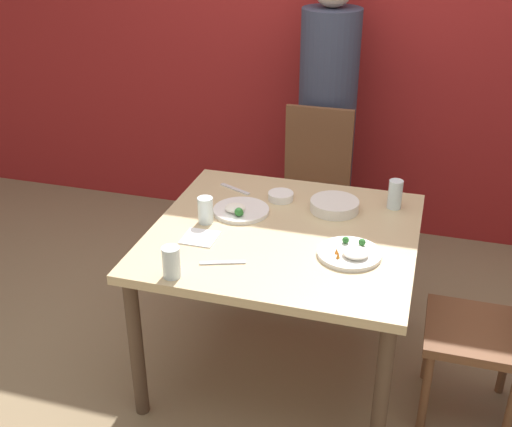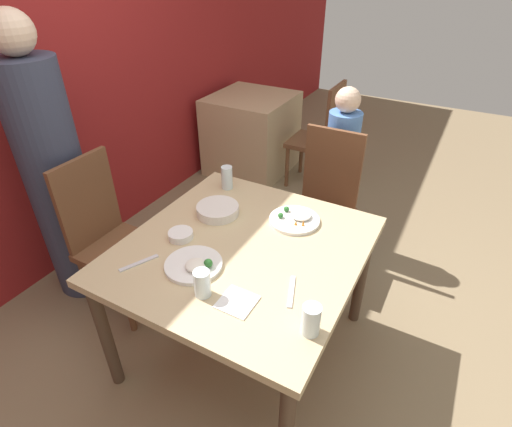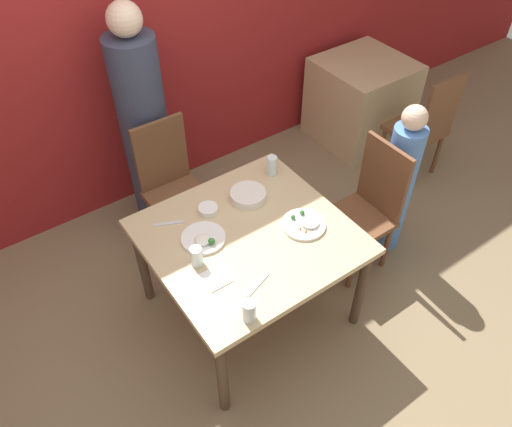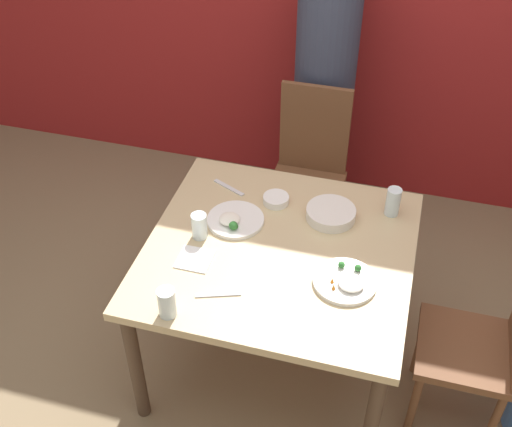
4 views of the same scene
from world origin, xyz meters
TOP-DOWN VIEW (x-y plane):
  - ground_plane at (0.00, 0.00)m, footprint 10.00×10.00m
  - dining_table at (0.00, 0.00)m, footprint 1.12×1.07m
  - chair_adult_spot at (-0.05, 0.88)m, footprint 0.40×0.40m
  - chair_child_spot at (0.91, -0.08)m, footprint 0.40×0.40m
  - person_adult at (-0.05, 1.21)m, footprint 0.34×0.34m
  - person_child at (1.18, -0.08)m, footprint 0.22×0.22m
  - bowl_curry at (0.17, 0.25)m, footprint 0.22×0.22m
  - plate_rice_adult at (-0.23, 0.11)m, footprint 0.25×0.25m
  - plate_rice_child at (0.31, -0.13)m, footprint 0.26×0.26m
  - bowl_rice_small at (-0.09, 0.29)m, footprint 0.12×0.12m
  - glass_water_tall at (-0.35, -0.02)m, footprint 0.07×0.07m
  - glass_water_short at (-0.32, -0.47)m, footprint 0.07×0.07m
  - glass_water_center at (0.43, 0.36)m, footprint 0.06×0.06m
  - napkin_folded at (-0.32, -0.16)m, footprint 0.14×0.14m
  - fork_steel at (-0.17, -0.33)m, footprint 0.18×0.08m
  - spoon_steel at (-0.33, 0.34)m, footprint 0.17×0.09m
  - background_table at (1.96, 1.06)m, footprint 0.75×0.73m
  - chair_background at (1.96, 0.35)m, footprint 0.40×0.40m

SIDE VIEW (x-z plane):
  - ground_plane at x=0.00m, z-range 0.00..0.00m
  - background_table at x=1.96m, z-range 0.00..0.75m
  - chair_adult_spot at x=-0.05m, z-range 0.02..0.98m
  - chair_child_spot at x=0.91m, z-range 0.02..0.98m
  - chair_background at x=1.96m, z-range 0.02..0.98m
  - person_child at x=1.18m, z-range -0.03..1.15m
  - dining_table at x=0.00m, z-range 0.28..1.00m
  - napkin_folded at x=-0.32m, z-range 0.72..0.73m
  - fork_steel at x=-0.17m, z-range 0.72..0.73m
  - spoon_steel at x=-0.33m, z-range 0.72..0.73m
  - plate_rice_child at x=0.31m, z-range 0.71..0.76m
  - plate_rice_adult at x=-0.23m, z-range 0.71..0.76m
  - bowl_rice_small at x=-0.09m, z-range 0.72..0.76m
  - bowl_curry at x=0.17m, z-range 0.72..0.77m
  - person_adult at x=-0.05m, z-range -0.06..1.61m
  - glass_water_tall at x=-0.35m, z-range 0.72..0.84m
  - glass_water_short at x=-0.32m, z-range 0.72..0.85m
  - glass_water_center at x=0.43m, z-range 0.72..0.86m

